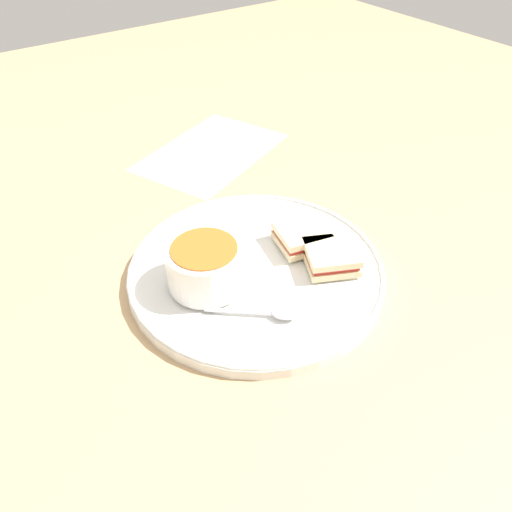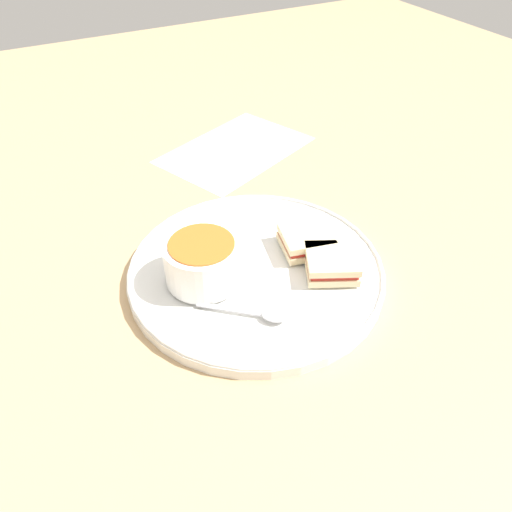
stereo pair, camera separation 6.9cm
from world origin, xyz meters
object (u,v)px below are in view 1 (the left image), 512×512
object	(u,v)px
spoon	(277,313)
sandwich_half_near	(331,257)
soup_bowl	(205,265)
sandwich_half_far	(302,237)

from	to	relation	value
spoon	sandwich_half_near	xyz separation A→B (m)	(-0.03, 0.12, 0.01)
soup_bowl	sandwich_half_far	size ratio (longest dim) A/B	1.24
spoon	sandwich_half_far	world-z (taller)	sandwich_half_far
sandwich_half_near	soup_bowl	bearing A→B (deg)	-113.34
spoon	sandwich_half_far	size ratio (longest dim) A/B	1.21
spoon	sandwich_half_near	size ratio (longest dim) A/B	1.09
sandwich_half_far	soup_bowl	bearing A→B (deg)	-94.05
soup_bowl	sandwich_half_near	xyz separation A→B (m)	(0.07, 0.16, -0.02)
sandwich_half_near	sandwich_half_far	distance (m)	0.06
soup_bowl	sandwich_half_near	distance (m)	0.18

